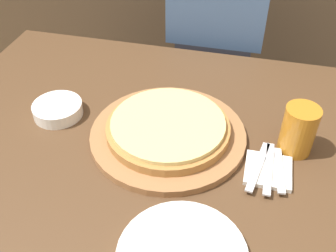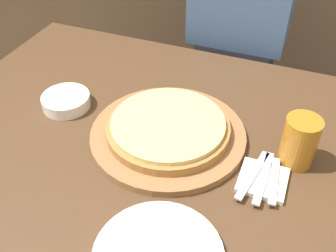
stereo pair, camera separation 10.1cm
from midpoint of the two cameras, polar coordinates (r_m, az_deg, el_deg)
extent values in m
cube|color=#4C331E|center=(1.29, -1.65, -14.18)|extent=(1.39, 0.98, 0.70)
cylinder|color=#99663D|center=(1.03, -2.81, -1.39)|extent=(0.41, 0.41, 0.02)
cylinder|color=#A87038|center=(1.02, -2.85, -0.46)|extent=(0.32, 0.32, 0.02)
cylinder|color=#E0C175|center=(1.01, -2.88, 0.31)|extent=(0.30, 0.30, 0.01)
cylinder|color=#B7701E|center=(1.00, 15.71, -0.69)|extent=(0.08, 0.08, 0.13)
cylinder|color=white|center=(0.96, 16.30, 1.86)|extent=(0.08, 0.08, 0.02)
cylinder|color=white|center=(1.16, -18.14, 2.21)|extent=(0.14, 0.14, 0.04)
cube|color=white|center=(0.96, 11.43, -6.49)|extent=(0.11, 0.11, 0.01)
cube|color=silver|center=(0.96, 10.01, -5.91)|extent=(0.05, 0.17, 0.00)
cube|color=silver|center=(0.96, 11.50, -6.14)|extent=(0.02, 0.17, 0.00)
cube|color=silver|center=(0.96, 12.99, -6.37)|extent=(0.03, 0.15, 0.00)
cube|color=#33333D|center=(1.74, 4.47, 2.90)|extent=(0.28, 0.20, 0.68)
camera|label=1|loc=(0.05, -92.86, -2.43)|focal=42.00mm
camera|label=2|loc=(0.05, 87.14, 2.43)|focal=42.00mm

